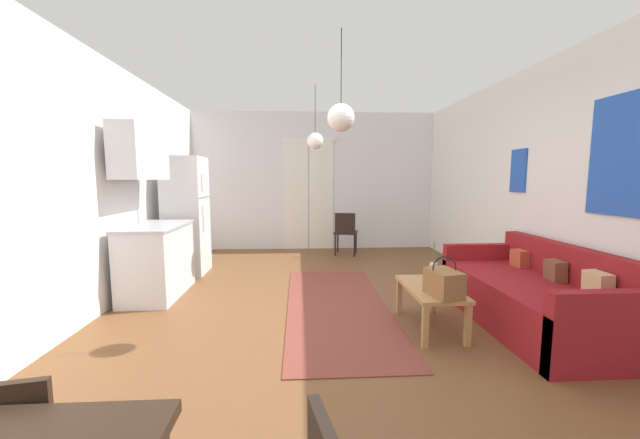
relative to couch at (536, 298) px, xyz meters
The scene contains 14 objects.
ground_plane 2.05m from the couch, behind, with size 5.48×8.16×0.10m, color brown.
wall_back 4.70m from the couch, 116.13° to the left, with size 5.08×0.13×2.78m.
wall_right 1.25m from the couch, 28.75° to the left, with size 0.12×7.76×2.78m.
wall_left 4.64m from the couch, behind, with size 0.12×7.76×2.78m.
area_rug 2.03m from the couch, 161.24° to the left, with size 1.12×2.98×0.01m, color brown.
couch is the anchor object (origin of this frame).
coffee_table 1.07m from the couch, behind, with size 0.46×0.87×0.41m.
bamboo_vase 1.01m from the couch, 166.76° to the left, with size 0.08×0.08×0.40m.
handbag 1.12m from the couch, 165.10° to the right, with size 0.28×0.37×0.36m.
refrigerator 4.66m from the couch, 150.95° to the left, with size 0.59×0.65×1.77m.
kitchen_counter 4.31m from the couch, 164.16° to the left, with size 0.61×1.12×2.08m.
accent_chair 3.67m from the couch, 113.28° to the left, with size 0.50×0.49×0.81m.
pendant_lamp_near 2.60m from the couch, behind, with size 0.25×0.25×0.90m.
pendant_lamp_far 3.34m from the couch, 136.65° to the left, with size 0.24×0.24×0.91m.
Camera 1 is at (-0.32, -3.56, 1.45)m, focal length 20.11 mm.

